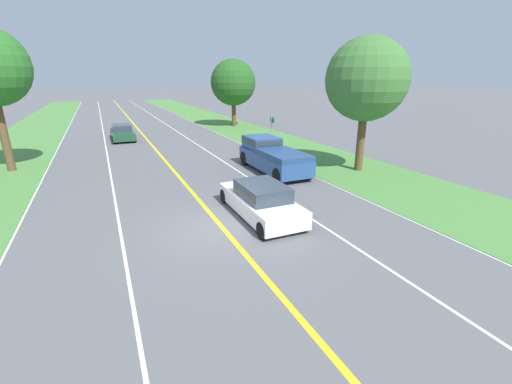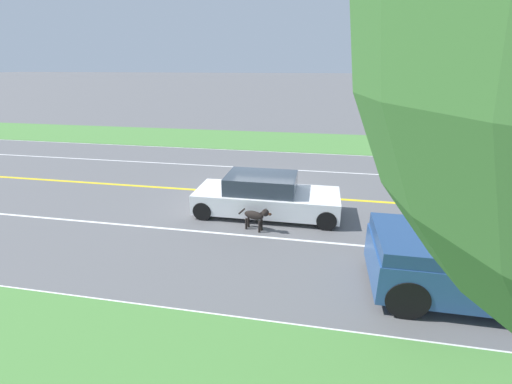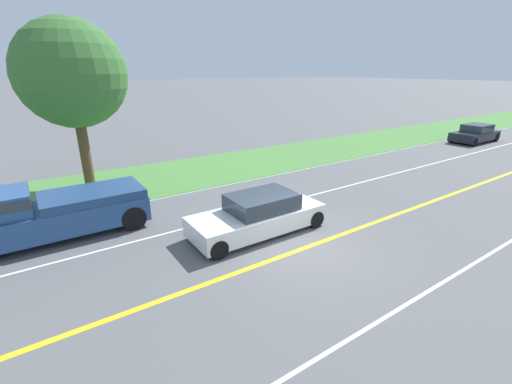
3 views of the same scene
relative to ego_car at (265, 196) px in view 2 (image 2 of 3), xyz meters
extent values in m
plane|color=#5B5B5E|center=(-1.81, -0.48, -0.64)|extent=(400.00, 400.00, 0.00)
cube|color=yellow|center=(-1.81, -0.48, -0.63)|extent=(0.18, 160.00, 0.01)
cube|color=white|center=(5.19, -0.48, -0.63)|extent=(0.14, 160.00, 0.01)
cube|color=white|center=(-8.81, -0.48, -0.63)|extent=(0.14, 160.00, 0.01)
cube|color=white|center=(1.69, -0.48, -0.63)|extent=(0.10, 160.00, 0.01)
cube|color=white|center=(-5.31, -0.48, -0.63)|extent=(0.10, 160.00, 0.01)
cube|color=#4C843D|center=(-11.81, -0.48, -0.62)|extent=(6.00, 160.00, 0.03)
cube|color=white|center=(0.00, 0.05, -0.14)|extent=(1.84, 4.76, 0.65)
cube|color=#2D3842|center=(0.00, -0.14, 0.46)|extent=(1.58, 2.29, 0.56)
cylinder|color=black|center=(0.83, 2.03, -0.33)|extent=(0.22, 0.62, 0.62)
cylinder|color=black|center=(0.83, -1.93, -0.33)|extent=(0.22, 0.62, 0.62)
cylinder|color=black|center=(-0.83, 2.03, -0.33)|extent=(0.22, 0.62, 0.62)
cylinder|color=black|center=(-0.83, -1.93, -0.33)|extent=(0.22, 0.62, 0.62)
ellipsoid|color=black|center=(1.26, -0.15, -0.15)|extent=(0.40, 0.68, 0.26)
cylinder|color=black|center=(1.40, 0.04, -0.46)|extent=(0.07, 0.07, 0.36)
cylinder|color=black|center=(1.26, -0.39, -0.46)|extent=(0.07, 0.07, 0.36)
cylinder|color=black|center=(1.26, 0.09, -0.46)|extent=(0.07, 0.07, 0.36)
cylinder|color=black|center=(1.12, -0.35, -0.46)|extent=(0.07, 0.07, 0.36)
cylinder|color=black|center=(1.35, 0.11, -0.05)|extent=(0.18, 0.21, 0.17)
sphere|color=black|center=(1.38, 0.22, 0.01)|extent=(0.28, 0.28, 0.22)
ellipsoid|color=#331E14|center=(1.43, 0.36, 0.00)|extent=(0.13, 0.13, 0.08)
cone|color=black|center=(1.44, 0.19, 0.10)|extent=(0.09, 0.09, 0.10)
cone|color=black|center=(1.32, 0.23, 0.10)|extent=(0.09, 0.09, 0.10)
cylinder|color=black|center=(1.13, -0.56, -0.11)|extent=(0.12, 0.25, 0.24)
cube|color=navy|center=(3.57, 4.64, 0.63)|extent=(1.99, 3.29, 0.30)
cylinder|color=black|center=(4.49, 3.56, -0.21)|extent=(0.22, 0.86, 0.86)
cylinder|color=black|center=(2.64, 3.56, -0.21)|extent=(0.22, 0.86, 0.86)
camera|label=1|loc=(-5.45, -11.65, 4.69)|focal=24.00mm
camera|label=2|loc=(10.55, 1.65, 4.14)|focal=24.00mm
camera|label=3|loc=(-8.99, 6.16, 4.76)|focal=24.00mm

